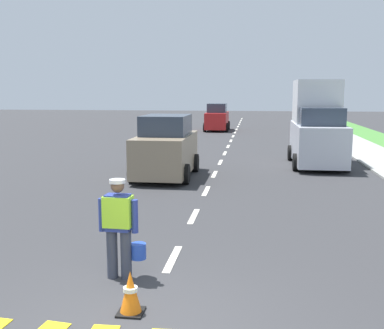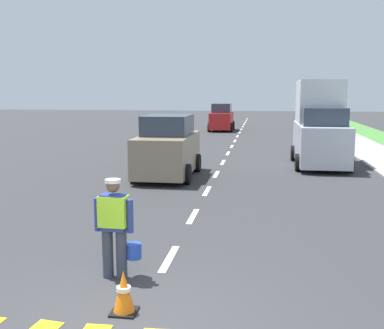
{
  "view_description": "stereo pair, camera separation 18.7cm",
  "coord_description": "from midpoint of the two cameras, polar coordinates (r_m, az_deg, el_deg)",
  "views": [
    {
      "loc": [
        1.45,
        -5.46,
        3.07
      ],
      "look_at": [
        -0.22,
        7.0,
        1.1
      ],
      "focal_mm": 43.79,
      "sensor_mm": 36.0,
      "label": 1
    },
    {
      "loc": [
        1.64,
        -5.43,
        3.07
      ],
      "look_at": [
        -0.22,
        7.0,
        1.1
      ],
      "focal_mm": 43.79,
      "sensor_mm": 36.0,
      "label": 2
    }
  ],
  "objects": [
    {
      "name": "ground_plane",
      "position": [
        26.67,
        4.26,
        2.28
      ],
      "size": [
        96.0,
        96.0,
        0.0
      ],
      "primitive_type": "plane",
      "color": "#333335"
    },
    {
      "name": "lane_center_line",
      "position": [
        30.84,
        4.73,
        3.18
      ],
      "size": [
        0.14,
        46.4,
        0.01
      ],
      "color": "silver",
      "rests_on": "ground"
    },
    {
      "name": "road_worker",
      "position": [
        7.81,
        -9.45,
        -7.13
      ],
      "size": [
        0.77,
        0.37,
        1.67
      ],
      "color": "#383D4C",
      "rests_on": "ground"
    },
    {
      "name": "traffic_cone_near",
      "position": [
        6.81,
        -8.31,
        -15.17
      ],
      "size": [
        0.36,
        0.36,
        0.62
      ],
      "color": "black",
      "rests_on": "ground"
    },
    {
      "name": "delivery_truck",
      "position": [
        20.21,
        14.75,
        4.48
      ],
      "size": [
        2.16,
        4.6,
        3.54
      ],
      "color": "silver",
      "rests_on": "ground"
    },
    {
      "name": "car_oncoming_lead",
      "position": [
        16.88,
        -3.51,
        1.97
      ],
      "size": [
        2.05,
        4.07,
        2.23
      ],
      "color": "gray",
      "rests_on": "ground"
    },
    {
      "name": "car_oncoming_third",
      "position": [
        36.97,
        2.92,
        5.67
      ],
      "size": [
        1.89,
        3.86,
        2.13
      ],
      "color": "red",
      "rests_on": "ground"
    }
  ]
}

